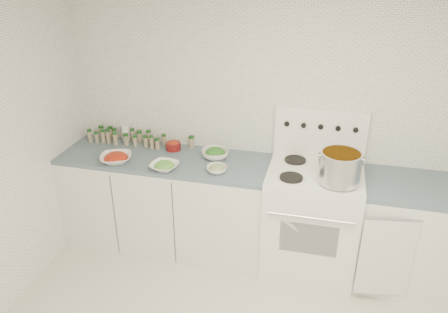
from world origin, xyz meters
TOP-DOWN VIEW (x-y plane):
  - room_walls at (0.00, 0.00)m, footprint 3.54×3.04m
  - counter_left at (-0.82, 1.19)m, footprint 1.85×0.62m
  - stove at (0.48, 1.19)m, footprint 0.76×0.70m
  - counter_right at (1.30, 1.19)m, footprint 0.89×0.69m
  - stock_pot at (0.66, 1.03)m, footprint 0.34×0.31m
  - bowl_tomato at (-1.19, 1.01)m, footprint 0.33×0.33m
  - bowl_snowpea at (-0.74, 0.98)m, footprint 0.25×0.25m
  - bowl_broccoli at (-0.39, 1.29)m, footprint 0.26×0.26m
  - bowl_zucchini at (-0.31, 1.03)m, footprint 0.19×0.19m
  - bowl_pepper at (-0.80, 1.37)m, footprint 0.14×0.14m
  - salt_canister at (-1.31, 1.45)m, footprint 0.08×0.08m
  - tin_can at (-0.99, 1.41)m, footprint 0.09×0.09m
  - spice_cluster at (-1.25, 1.39)m, footprint 1.01×0.16m

SIDE VIEW (x-z plane):
  - counter_right at x=1.30m, z-range 0.00..0.90m
  - counter_left at x=-0.82m, z-range 0.00..0.90m
  - stove at x=0.48m, z-range -0.18..1.18m
  - bowl_zucchini at x=-0.31m, z-range 0.90..0.97m
  - bowl_snowpea at x=-0.74m, z-range 0.89..0.97m
  - bowl_tomato at x=-1.19m, z-range 0.89..0.98m
  - bowl_pepper at x=-0.80m, z-range 0.90..0.98m
  - bowl_broccoli at x=-0.39m, z-range 0.90..0.99m
  - tin_can at x=-0.99m, z-range 0.90..0.99m
  - spice_cluster at x=-1.25m, z-range 0.89..1.03m
  - salt_canister at x=-1.31m, z-range 0.90..1.05m
  - stock_pot at x=0.66m, z-range 0.96..1.20m
  - room_walls at x=0.00m, z-range 0.30..2.82m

